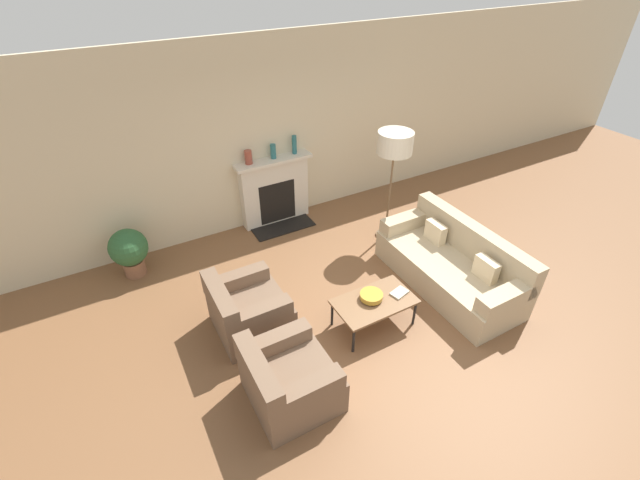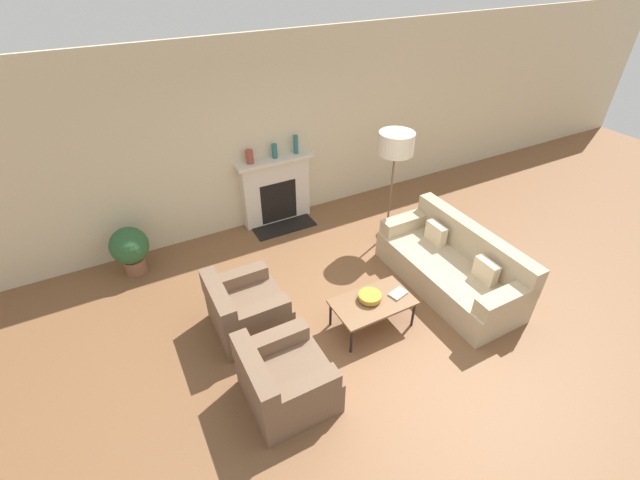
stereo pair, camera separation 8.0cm
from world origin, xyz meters
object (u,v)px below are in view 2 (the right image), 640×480
Objects in this scene: armchair_near at (284,380)px; potted_plant at (130,248)px; book at (398,294)px; floor_lamp at (396,147)px; mantel_vase_left at (250,157)px; coffee_table at (373,303)px; armchair_far at (246,310)px; mantel_vase_center_left at (275,151)px; mantel_vase_center_right at (296,144)px; bowl at (370,296)px; fireplace at (276,191)px; couch at (452,267)px.

potted_plant is at bearing 19.61° from armchair_near.
book is 0.14× the size of floor_lamp.
floor_lamp is at bearing -53.87° from armchair_near.
armchair_near is at bearing -106.11° from mantel_vase_left.
coffee_table is 3.96× the size of book.
armchair_far is 1.52m from coffee_table.
coffee_table is at bearing -72.09° from armchair_near.
mantel_vase_center_right reaches higher than mantel_vase_center_left.
mantel_vase_center_right is at bearing -39.06° from armchair_far.
bowl is 2.22m from floor_lamp.
armchair_near is 1.12m from armchair_far.
coffee_table is 2.90m from mantel_vase_center_left.
book is at bearing -82.24° from fireplace.
fireplace is 2.07m from floor_lamp.
floor_lamp is at bearing -44.25° from mantel_vase_center_left.
mantel_vase_left is at bearing 180.00° from mantel_vase_center_left.
armchair_near is 3.11× the size of bowl.
bowl is 0.94× the size of mantel_vase_center_right.
armchair_far is at bearing 142.96° from book.
armchair_far is at bearing -59.80° from potted_plant.
coffee_table is 0.56× the size of floor_lamp.
mantel_vase_center_left reaches higher than bowl.
couch is 2.78m from armchair_far.
mantel_vase_center_left reaches higher than armchair_near.
floor_lamp reaches higher than couch.
floor_lamp is 2.40× the size of potted_plant.
fireplace reaches higher than armchair_near.
coffee_table is (-1.37, -0.13, 0.06)m from couch.
coffee_table is 2.28m from floor_lamp.
book is at bearing -90.11° from mantel_vase_center_right.
fireplace reaches higher than bowl.
armchair_near is 3.80× the size of mantel_vase_center_left.
armchair_near is (-1.31, -3.19, -0.25)m from fireplace.
armchair_far is 4.09× the size of mantel_vase_left.
potted_plant reaches higher than coffee_table.
armchair_near is 2.92× the size of mantel_vase_center_right.
mantel_vase_left is at bearing 9.41° from potted_plant.
armchair_far is 2.86m from mantel_vase_center_right.
mantel_vase_center_left reaches higher than book.
mantel_vase_center_left is (-1.39, 2.63, 0.93)m from couch.
armchair_far is 1.84m from book.
potted_plant is at bearing -170.59° from mantel_vase_left.
mantel_vase_center_left reaches higher than mantel_vase_left.
potted_plant is at bearing -172.46° from fireplace.
mantel_vase_left is at bearing 98.80° from coffee_table.
potted_plant is (-2.71, 2.48, 0.01)m from book.
mantel_vase_center_left is at bearing 90.49° from coffee_table.
book is (-1.04, -0.17, 0.10)m from couch.
fireplace reaches higher than book.
couch is 2.78m from armchair_near.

